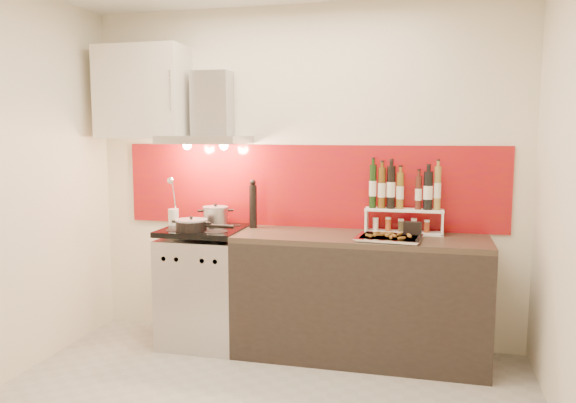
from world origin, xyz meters
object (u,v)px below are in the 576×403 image
(stock_pot, at_px, (216,216))
(saute_pan, at_px, (192,225))
(pepper_mill, at_px, (253,204))
(baking_tray, at_px, (389,237))
(counter, at_px, (360,297))
(range_stove, at_px, (205,287))

(stock_pot, bearing_deg, saute_pan, -105.53)
(pepper_mill, relative_size, baking_tray, 0.82)
(stock_pot, distance_m, pepper_mill, 0.32)
(saute_pan, relative_size, baking_tray, 0.99)
(counter, relative_size, baking_tray, 3.90)
(stock_pot, height_order, saute_pan, stock_pot)
(saute_pan, bearing_deg, counter, 6.93)
(range_stove, xyz_separation_m, baking_tray, (1.41, -0.10, 0.47))
(range_stove, height_order, baking_tray, baking_tray)
(counter, relative_size, saute_pan, 3.94)
(range_stove, bearing_deg, saute_pan, -102.61)
(range_stove, bearing_deg, baking_tray, -4.20)
(range_stove, xyz_separation_m, pepper_mill, (0.35, 0.14, 0.64))
(counter, relative_size, stock_pot, 9.00)
(baking_tray, bearing_deg, counter, 152.35)
(range_stove, bearing_deg, pepper_mill, 22.13)
(counter, bearing_deg, stock_pot, 173.72)
(stock_pot, relative_size, pepper_mill, 0.53)
(pepper_mill, bearing_deg, range_stove, -157.87)
(range_stove, height_order, saute_pan, saute_pan)
(range_stove, relative_size, counter, 0.51)
(baking_tray, bearing_deg, range_stove, 175.80)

